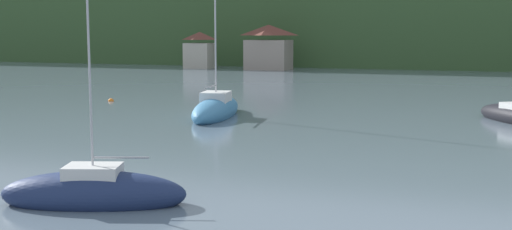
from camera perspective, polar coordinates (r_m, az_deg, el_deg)
shore_building_west at (r=90.42m, az=-5.07°, el=5.76°), size 3.95×3.31×5.13m
shore_building_westcentral at (r=87.00m, az=1.13°, el=6.03°), size 6.07×4.33×6.08m
sailboat_mid_0 at (r=19.39m, az=-14.33°, el=-6.75°), size 5.74×3.48×7.04m
sailboat_far_2 at (r=38.25m, az=-3.60°, el=0.50°), size 3.52×8.22×10.32m
mooring_buoy_far at (r=48.03m, az=-12.86°, el=1.21°), size 0.43×0.43×0.43m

